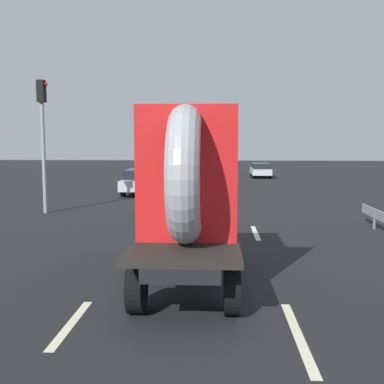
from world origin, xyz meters
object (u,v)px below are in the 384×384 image
flatbed_truck (191,201)px  distant_sedan (142,181)px  oncoming_car (260,170)px  traffic_light (43,127)px

flatbed_truck → distant_sedan: size_ratio=1.17×
flatbed_truck → oncoming_car: size_ratio=1.42×
distant_sedan → oncoming_car: distant_sedan is taller
distant_sedan → traffic_light: (-2.94, -7.21, 2.87)m
flatbed_truck → traffic_light: 11.39m
distant_sedan → traffic_light: traffic_light is taller
distant_sedan → traffic_light: bearing=-112.2°
oncoming_car → flatbed_truck: bearing=-98.4°
oncoming_car → distant_sedan: bearing=-123.0°
flatbed_truck → distant_sedan: bearing=103.0°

